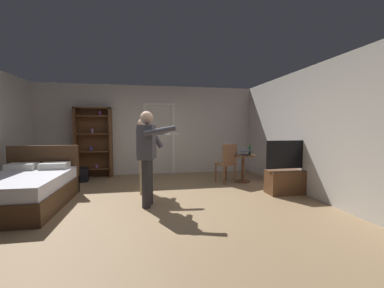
# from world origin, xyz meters

# --- Properties ---
(ground_plane) EXTENTS (6.91, 6.91, 0.00)m
(ground_plane) POSITION_xyz_m (0.00, 0.00, 0.00)
(ground_plane) COLOR #997A56
(wall_back) EXTENTS (6.52, 0.12, 2.62)m
(wall_back) POSITION_xyz_m (0.00, 2.91, 1.31)
(wall_back) COLOR beige
(wall_back) RESTS_ON ground_plane
(wall_right) EXTENTS (0.12, 5.95, 2.62)m
(wall_right) POSITION_xyz_m (3.20, 0.00, 1.31)
(wall_right) COLOR beige
(wall_right) RESTS_ON ground_plane
(doorway_frame) EXTENTS (0.93, 0.08, 2.13)m
(doorway_frame) POSITION_xyz_m (0.27, 2.83, 1.22)
(doorway_frame) COLOR white
(doorway_frame) RESTS_ON ground_plane
(bed) EXTENTS (1.36, 1.98, 1.02)m
(bed) POSITION_xyz_m (-2.22, 0.20, 0.30)
(bed) COLOR #4C331E
(bed) RESTS_ON ground_plane
(bookshelf) EXTENTS (0.98, 0.32, 1.95)m
(bookshelf) POSITION_xyz_m (-1.55, 2.69, 1.05)
(bookshelf) COLOR brown
(bookshelf) RESTS_ON ground_plane
(tv_flatscreen) EXTENTS (1.01, 0.40, 1.13)m
(tv_flatscreen) POSITION_xyz_m (2.84, 0.14, 0.34)
(tv_flatscreen) COLOR brown
(tv_flatscreen) RESTS_ON ground_plane
(side_table) EXTENTS (0.61, 0.61, 0.70)m
(side_table) POSITION_xyz_m (2.33, 1.35, 0.47)
(side_table) COLOR brown
(side_table) RESTS_ON ground_plane
(laptop) EXTENTS (0.36, 0.37, 0.15)m
(laptop) POSITION_xyz_m (2.31, 1.30, 0.75)
(laptop) COLOR black
(laptop) RESTS_ON side_table
(bottle_on_table) EXTENTS (0.06, 0.06, 0.28)m
(bottle_on_table) POSITION_xyz_m (2.47, 1.27, 0.82)
(bottle_on_table) COLOR #20492C
(bottle_on_table) RESTS_ON side_table
(wooden_chair) EXTENTS (0.54, 0.54, 0.99)m
(wooden_chair) POSITION_xyz_m (1.88, 1.29, 0.54)
(wooden_chair) COLOR brown
(wooden_chair) RESTS_ON ground_plane
(person_blue_shirt) EXTENTS (0.70, 0.67, 1.68)m
(person_blue_shirt) POSITION_xyz_m (-0.07, -0.14, 0.97)
(person_blue_shirt) COLOR #333338
(person_blue_shirt) RESTS_ON ground_plane
(person_striped_shirt) EXTENTS (0.69, 0.57, 1.59)m
(person_striped_shirt) POSITION_xyz_m (-0.15, 0.74, 0.91)
(person_striped_shirt) COLOR tan
(person_striped_shirt) RESTS_ON ground_plane
(suitcase_dark) EXTENTS (0.53, 0.45, 0.35)m
(suitcase_dark) POSITION_xyz_m (-1.84, 2.15, 0.18)
(suitcase_dark) COLOR black
(suitcase_dark) RESTS_ON ground_plane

